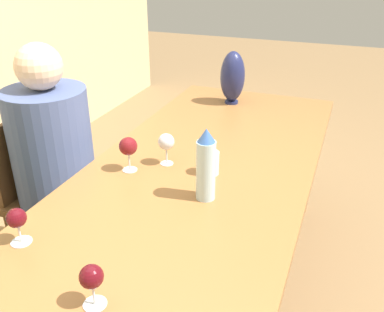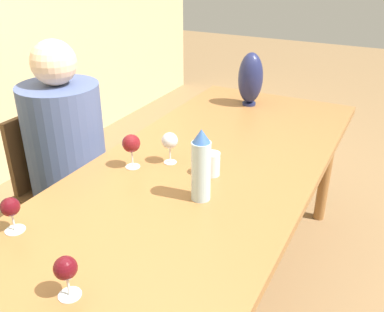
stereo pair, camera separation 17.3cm
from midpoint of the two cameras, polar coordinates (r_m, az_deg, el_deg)
name	(u,v)px [view 2 (the right image)]	position (r m, az deg, el deg)	size (l,w,h in m)	color
dining_table	(177,206)	(1.71, 0.92, -6.80)	(2.69, 0.94, 0.76)	#936033
water_bottle	(201,166)	(1.57, 4.40, -1.40)	(0.07, 0.07, 0.29)	#ADCCD6
water_tumbler	(212,164)	(1.78, 5.42, -1.13)	(0.07, 0.07, 0.10)	silver
vase	(250,78)	(2.58, 9.74, 10.13)	(0.15, 0.15, 0.32)	#1E234C
wine_glass_0	(170,141)	(1.85, -0.32, 1.92)	(0.07, 0.07, 0.14)	silver
wine_glass_1	(66,269)	(1.20, -12.47, -14.69)	(0.07, 0.07, 0.13)	silver
wine_glass_3	(10,208)	(1.50, -20.08, -6.64)	(0.07, 0.07, 0.13)	silver
wine_glass_5	(131,144)	(1.81, -5.42, 1.54)	(0.08, 0.08, 0.15)	silver
chair_far	(62,182)	(2.41, -15.01, -3.46)	(0.44, 0.44, 0.86)	brown
person_far	(69,155)	(2.27, -14.01, 0.06)	(0.40, 0.40, 1.24)	#2D2D38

